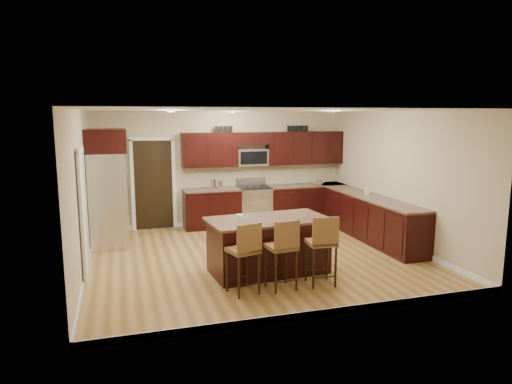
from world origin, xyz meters
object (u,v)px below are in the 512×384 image
object	(u,v)px
island	(268,247)
stool_right	(323,242)
refrigerator	(108,187)
stool_left	(245,250)
stool_mid	(283,247)
range	(254,205)

from	to	relation	value
island	stool_right	bearing A→B (deg)	-59.86
stool_right	refrigerator	world-z (taller)	refrigerator
stool_right	refrigerator	distance (m)	4.56
island	stool_left	xyz separation A→B (m)	(-0.63, -0.84, 0.25)
island	stool_mid	distance (m)	0.88
island	refrigerator	distance (m)	3.60
stool_left	island	bearing A→B (deg)	36.94
range	stool_mid	world-z (taller)	range
island	stool_mid	size ratio (longest dim) A/B	1.90
stool_left	stool_mid	distance (m)	0.59
range	refrigerator	bearing A→B (deg)	-164.18
range	island	world-z (taller)	range
island	stool_mid	world-z (taller)	stool_mid
stool_left	stool_mid	size ratio (longest dim) A/B	1.00
stool_mid	stool_left	bearing A→B (deg)	172.16
stool_mid	stool_right	size ratio (longest dim) A/B	0.98
stool_mid	refrigerator	xyz separation A→B (m)	(-2.53, 3.24, 0.52)
island	stool_left	world-z (taller)	stool_left
range	stool_mid	xyz separation A→B (m)	(-0.77, -4.17, 0.21)
stool_left	stool_mid	bearing A→B (deg)	-16.29
stool_left	refrigerator	bearing A→B (deg)	104.88
island	stool_mid	bearing A→B (deg)	-98.10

